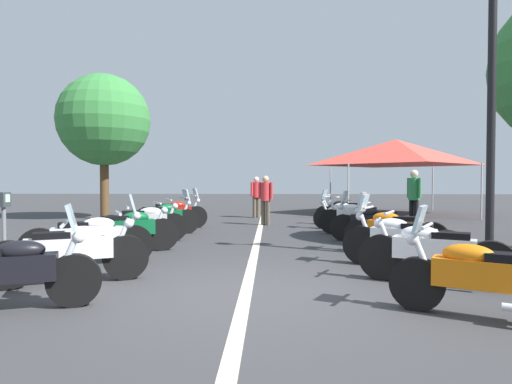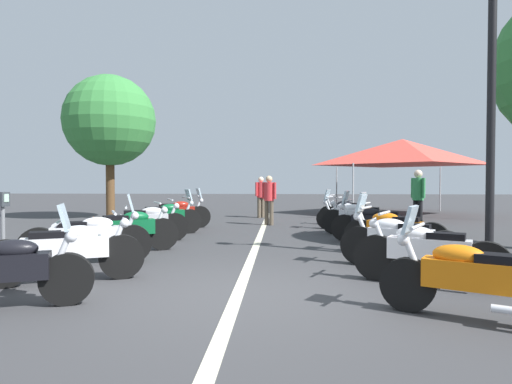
{
  "view_description": "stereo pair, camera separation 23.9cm",
  "coord_description": "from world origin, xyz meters",
  "px_view_note": "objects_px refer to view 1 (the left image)",
  "views": [
    {
      "loc": [
        -5.64,
        -0.32,
        1.48
      ],
      "look_at": [
        4.04,
        0.0,
        1.21
      ],
      "focal_mm": 30.81,
      "sensor_mm": 36.0,
      "label": 1
    },
    {
      "loc": [
        -5.64,
        -0.56,
        1.48
      ],
      "look_at": [
        4.04,
        0.0,
        1.21
      ],
      "focal_mm": 30.81,
      "sensor_mm": 36.0,
      "label": 2
    }
  ],
  "objects_px": {
    "motorcycle_right_row_1": "(432,252)",
    "roadside_tree_1": "(104,120)",
    "motorcycle_right_row_3": "(394,230)",
    "event_tent": "(396,152)",
    "bystander_2": "(266,196)",
    "motorcycle_right_row_7": "(346,211)",
    "motorcycle_left_row_0": "(6,271)",
    "motorcycle_left_row_6": "(173,213)",
    "motorcycle_right_row_4": "(374,223)",
    "bystander_0": "(256,194)",
    "bystander_1": "(414,194)",
    "motorcycle_left_row_2": "(90,238)",
    "motorcycle_right_row_0": "(483,277)",
    "motorcycle_right_row_2": "(401,239)",
    "motorcycle_right_row_5": "(357,218)",
    "motorcycle_left_row_5": "(162,217)",
    "traffic_cone_1": "(91,230)",
    "parking_meter": "(4,218)",
    "motorcycle_right_row_6": "(347,214)",
    "motorcycle_left_row_3": "(128,230)",
    "motorcycle_left_row_1": "(71,251)",
    "street_lamp_twin_globe": "(492,68)",
    "motorcycle_left_row_4": "(144,223)"
  },
  "relations": [
    {
      "from": "motorcycle_left_row_4",
      "to": "bystander_1",
      "type": "xyz_separation_m",
      "value": [
        2.92,
        -7.24,
        0.58
      ]
    },
    {
      "from": "motorcycle_left_row_1",
      "to": "bystander_2",
      "type": "xyz_separation_m",
      "value": [
        8.18,
        -2.66,
        0.47
      ]
    },
    {
      "from": "street_lamp_twin_globe",
      "to": "event_tent",
      "type": "relative_size",
      "value": 0.92
    },
    {
      "from": "motorcycle_right_row_7",
      "to": "event_tent",
      "type": "relative_size",
      "value": 0.36
    },
    {
      "from": "motorcycle_left_row_6",
      "to": "motorcycle_right_row_1",
      "type": "distance_m",
      "value": 8.64
    },
    {
      "from": "bystander_0",
      "to": "bystander_1",
      "type": "bearing_deg",
      "value": 10.48
    },
    {
      "from": "motorcycle_right_row_3",
      "to": "motorcycle_right_row_1",
      "type": "bearing_deg",
      "value": 112.8
    },
    {
      "from": "parking_meter",
      "to": "roadside_tree_1",
      "type": "xyz_separation_m",
      "value": [
        9.79,
        2.22,
        2.79
      ]
    },
    {
      "from": "motorcycle_left_row_3",
      "to": "motorcycle_left_row_5",
      "type": "distance_m",
      "value": 2.86
    },
    {
      "from": "motorcycle_left_row_3",
      "to": "motorcycle_right_row_3",
      "type": "height_order",
      "value": "motorcycle_right_row_3"
    },
    {
      "from": "motorcycle_left_row_6",
      "to": "motorcycle_right_row_4",
      "type": "xyz_separation_m",
      "value": [
        -2.73,
        -5.39,
        -0.01
      ]
    },
    {
      "from": "motorcycle_left_row_6",
      "to": "motorcycle_right_row_7",
      "type": "xyz_separation_m",
      "value": [
        1.2,
        -5.39,
        -0.03
      ]
    },
    {
      "from": "bystander_0",
      "to": "motorcycle_right_row_3",
      "type": "bearing_deg",
      "value": -20.61
    },
    {
      "from": "motorcycle_left_row_2",
      "to": "motorcycle_right_row_5",
      "type": "distance_m",
      "value": 6.91
    },
    {
      "from": "motorcycle_right_row_1",
      "to": "street_lamp_twin_globe",
      "type": "xyz_separation_m",
      "value": [
        1.61,
        -1.58,
        2.95
      ]
    },
    {
      "from": "motorcycle_right_row_0",
      "to": "motorcycle_right_row_2",
      "type": "xyz_separation_m",
      "value": [
        2.73,
        0.05,
        0.02
      ]
    },
    {
      "from": "motorcycle_right_row_6",
      "to": "roadside_tree_1",
      "type": "xyz_separation_m",
      "value": [
        3.22,
        8.49,
        3.23
      ]
    },
    {
      "from": "motorcycle_right_row_2",
      "to": "motorcycle_right_row_7",
      "type": "bearing_deg",
      "value": -65.7
    },
    {
      "from": "motorcycle_right_row_0",
      "to": "parking_meter",
      "type": "height_order",
      "value": "parking_meter"
    },
    {
      "from": "motorcycle_left_row_1",
      "to": "motorcycle_right_row_0",
      "type": "relative_size",
      "value": 1.12
    },
    {
      "from": "motorcycle_right_row_2",
      "to": "motorcycle_right_row_0",
      "type": "bearing_deg",
      "value": 117.41
    },
    {
      "from": "motorcycle_right_row_7",
      "to": "bystander_2",
      "type": "bearing_deg",
      "value": 24.53
    },
    {
      "from": "motorcycle_left_row_1",
      "to": "motorcycle_right_row_0",
      "type": "distance_m",
      "value": 5.26
    },
    {
      "from": "motorcycle_left_row_5",
      "to": "traffic_cone_1",
      "type": "relative_size",
      "value": 3.1
    },
    {
      "from": "motorcycle_right_row_7",
      "to": "bystander_0",
      "type": "height_order",
      "value": "bystander_0"
    },
    {
      "from": "parking_meter",
      "to": "roadside_tree_1",
      "type": "relative_size",
      "value": 0.24
    },
    {
      "from": "roadside_tree_1",
      "to": "bystander_2",
      "type": "bearing_deg",
      "value": -107.93
    },
    {
      "from": "motorcycle_right_row_4",
      "to": "bystander_0",
      "type": "distance_m",
      "value": 7.34
    },
    {
      "from": "motorcycle_left_row_5",
      "to": "motorcycle_right_row_4",
      "type": "xyz_separation_m",
      "value": [
        -1.25,
        -5.34,
        -0.01
      ]
    },
    {
      "from": "motorcycle_right_row_5",
      "to": "bystander_1",
      "type": "relative_size",
      "value": 1.11
    },
    {
      "from": "motorcycle_right_row_3",
      "to": "event_tent",
      "type": "relative_size",
      "value": 0.35
    },
    {
      "from": "motorcycle_left_row_0",
      "to": "motorcycle_right_row_7",
      "type": "xyz_separation_m",
      "value": [
        9.53,
        -5.38,
        -0.01
      ]
    },
    {
      "from": "motorcycle_right_row_7",
      "to": "motorcycle_left_row_3",
      "type": "bearing_deg",
      "value": 70.13
    },
    {
      "from": "motorcycle_left_row_2",
      "to": "motorcycle_right_row_4",
      "type": "xyz_separation_m",
      "value": [
        2.96,
        -5.54,
        -0.01
      ]
    },
    {
      "from": "motorcycle_right_row_7",
      "to": "event_tent",
      "type": "distance_m",
      "value": 5.88
    },
    {
      "from": "motorcycle_left_row_6",
      "to": "bystander_2",
      "type": "height_order",
      "value": "bystander_2"
    },
    {
      "from": "motorcycle_right_row_0",
      "to": "motorcycle_right_row_2",
      "type": "relative_size",
      "value": 0.96
    },
    {
      "from": "motorcycle_left_row_5",
      "to": "motorcycle_right_row_2",
      "type": "distance_m",
      "value": 6.6
    },
    {
      "from": "parking_meter",
      "to": "motorcycle_right_row_3",
      "type": "bearing_deg",
      "value": 23.44
    },
    {
      "from": "motorcycle_left_row_2",
      "to": "motorcycle_right_row_4",
      "type": "bearing_deg",
      "value": 7.88
    },
    {
      "from": "motorcycle_right_row_1",
      "to": "roadside_tree_1",
      "type": "bearing_deg",
      "value": -23.73
    },
    {
      "from": "motorcycle_left_row_2",
      "to": "motorcycle_right_row_6",
      "type": "relative_size",
      "value": 1.05
    },
    {
      "from": "parking_meter",
      "to": "motorcycle_left_row_5",
      "type": "bearing_deg",
      "value": 81.54
    },
    {
      "from": "traffic_cone_1",
      "to": "bystander_1",
      "type": "distance_m",
      "value": 9.01
    },
    {
      "from": "motorcycle_left_row_2",
      "to": "street_lamp_twin_globe",
      "type": "bearing_deg",
      "value": -16.9
    },
    {
      "from": "motorcycle_left_row_1",
      "to": "motorcycle_left_row_4",
      "type": "relative_size",
      "value": 1.04
    },
    {
      "from": "street_lamp_twin_globe",
      "to": "bystander_0",
      "type": "bearing_deg",
      "value": 25.45
    },
    {
      "from": "motorcycle_left_row_2",
      "to": "roadside_tree_1",
      "type": "height_order",
      "value": "roadside_tree_1"
    },
    {
      "from": "motorcycle_right_row_3",
      "to": "street_lamp_twin_globe",
      "type": "distance_m",
      "value": 3.39
    },
    {
      "from": "event_tent",
      "to": "motorcycle_left_row_1",
      "type": "bearing_deg",
      "value": 147.52
    }
  ]
}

